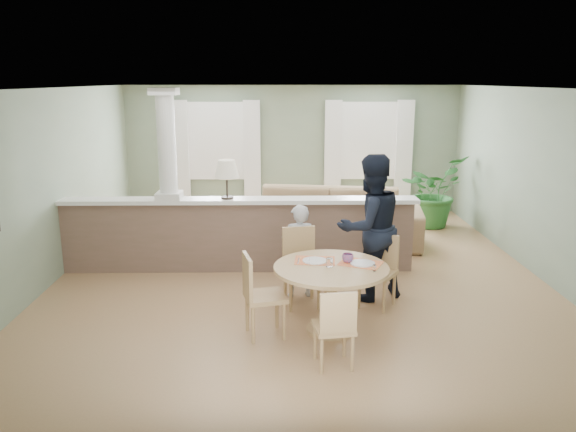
{
  "coord_description": "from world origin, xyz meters",
  "views": [
    {
      "loc": [
        -0.29,
        -7.88,
        2.82
      ],
      "look_at": [
        -0.18,
        -1.0,
        1.13
      ],
      "focal_mm": 35.0,
      "sensor_mm": 36.0,
      "label": 1
    }
  ],
  "objects_px": {
    "sofa": "(328,217)",
    "chair_far_man": "(380,267)",
    "man_person": "(370,227)",
    "chair_far_boy": "(301,263)",
    "chair_near": "(335,325)",
    "chair_side": "(258,292)",
    "dining_table": "(331,280)",
    "child_person": "(299,251)",
    "houseplant": "(432,192)"
  },
  "relations": [
    {
      "from": "chair_near",
      "to": "child_person",
      "type": "height_order",
      "value": "child_person"
    },
    {
      "from": "chair_far_man",
      "to": "man_person",
      "type": "xyz_separation_m",
      "value": [
        -0.1,
        0.26,
        0.45
      ]
    },
    {
      "from": "dining_table",
      "to": "chair_far_boy",
      "type": "distance_m",
      "value": 0.9
    },
    {
      "from": "chair_far_man",
      "to": "chair_side",
      "type": "distance_m",
      "value": 1.75
    },
    {
      "from": "sofa",
      "to": "chair_side",
      "type": "xyz_separation_m",
      "value": [
        -1.09,
        -3.69,
        0.06
      ]
    },
    {
      "from": "chair_near",
      "to": "chair_side",
      "type": "bearing_deg",
      "value": -51.59
    },
    {
      "from": "sofa",
      "to": "chair_side",
      "type": "height_order",
      "value": "chair_side"
    },
    {
      "from": "chair_far_man",
      "to": "chair_near",
      "type": "height_order",
      "value": "chair_far_man"
    },
    {
      "from": "dining_table",
      "to": "man_person",
      "type": "xyz_separation_m",
      "value": [
        0.59,
        1.03,
        0.33
      ]
    },
    {
      "from": "houseplant",
      "to": "dining_table",
      "type": "bearing_deg",
      "value": -117.03
    },
    {
      "from": "houseplant",
      "to": "dining_table",
      "type": "distance_m",
      "value": 5.29
    },
    {
      "from": "sofa",
      "to": "chair_near",
      "type": "bearing_deg",
      "value": -85.65
    },
    {
      "from": "houseplant",
      "to": "chair_side",
      "type": "bearing_deg",
      "value": -123.71
    },
    {
      "from": "child_person",
      "to": "chair_near",
      "type": "bearing_deg",
      "value": 88.74
    },
    {
      "from": "houseplant",
      "to": "chair_far_boy",
      "type": "height_order",
      "value": "houseplant"
    },
    {
      "from": "dining_table",
      "to": "man_person",
      "type": "height_order",
      "value": "man_person"
    },
    {
      "from": "man_person",
      "to": "chair_side",
      "type": "bearing_deg",
      "value": 14.95
    },
    {
      "from": "child_person",
      "to": "chair_far_man",
      "type": "bearing_deg",
      "value": 153.71
    },
    {
      "from": "chair_side",
      "to": "chair_near",
      "type": "bearing_deg",
      "value": -147.19
    },
    {
      "from": "houseplant",
      "to": "dining_table",
      "type": "xyz_separation_m",
      "value": [
        -2.4,
        -4.71,
        -0.07
      ]
    },
    {
      "from": "chair_side",
      "to": "man_person",
      "type": "bearing_deg",
      "value": -64.43
    },
    {
      "from": "houseplant",
      "to": "sofa",
      "type": "bearing_deg",
      "value": -151.9
    },
    {
      "from": "chair_side",
      "to": "child_person",
      "type": "xyz_separation_m",
      "value": [
        0.49,
        1.19,
        0.1
      ]
    },
    {
      "from": "houseplant",
      "to": "man_person",
      "type": "bearing_deg",
      "value": -116.27
    },
    {
      "from": "dining_table",
      "to": "sofa",
      "type": "bearing_deg",
      "value": 85.7
    },
    {
      "from": "sofa",
      "to": "houseplant",
      "type": "distance_m",
      "value": 2.43
    },
    {
      "from": "houseplant",
      "to": "child_person",
      "type": "distance_m",
      "value": 4.55
    },
    {
      "from": "chair_side",
      "to": "houseplant",
      "type": "bearing_deg",
      "value": -47.44
    },
    {
      "from": "sofa",
      "to": "chair_far_boy",
      "type": "bearing_deg",
      "value": -93.79
    },
    {
      "from": "dining_table",
      "to": "chair_far_man",
      "type": "bearing_deg",
      "value": 48.3
    },
    {
      "from": "houseplant",
      "to": "child_person",
      "type": "xyz_separation_m",
      "value": [
        -2.73,
        -3.64,
        -0.06
      ]
    },
    {
      "from": "chair_far_man",
      "to": "child_person",
      "type": "relative_size",
      "value": 0.73
    },
    {
      "from": "sofa",
      "to": "chair_side",
      "type": "distance_m",
      "value": 3.85
    },
    {
      "from": "man_person",
      "to": "chair_far_boy",
      "type": "bearing_deg",
      "value": -12.59
    },
    {
      "from": "chair_side",
      "to": "child_person",
      "type": "distance_m",
      "value": 1.29
    },
    {
      "from": "sofa",
      "to": "child_person",
      "type": "relative_size",
      "value": 2.57
    },
    {
      "from": "child_person",
      "to": "man_person",
      "type": "bearing_deg",
      "value": 167.49
    },
    {
      "from": "chair_near",
      "to": "chair_side",
      "type": "xyz_separation_m",
      "value": [
        -0.78,
        0.74,
        0.06
      ]
    },
    {
      "from": "sofa",
      "to": "dining_table",
      "type": "distance_m",
      "value": 3.58
    },
    {
      "from": "chair_far_man",
      "to": "houseplant",
      "type": "bearing_deg",
      "value": 99.27
    },
    {
      "from": "dining_table",
      "to": "chair_far_boy",
      "type": "relative_size",
      "value": 1.31
    },
    {
      "from": "sofa",
      "to": "chair_far_man",
      "type": "relative_size",
      "value": 3.52
    },
    {
      "from": "dining_table",
      "to": "chair_far_man",
      "type": "xyz_separation_m",
      "value": [
        0.69,
        0.77,
        -0.12
      ]
    },
    {
      "from": "chair_far_man",
      "to": "chair_near",
      "type": "distance_m",
      "value": 1.79
    },
    {
      "from": "chair_far_man",
      "to": "chair_side",
      "type": "xyz_separation_m",
      "value": [
        -1.51,
        -0.89,
        0.02
      ]
    },
    {
      "from": "sofa",
      "to": "chair_far_man",
      "type": "height_order",
      "value": "sofa"
    },
    {
      "from": "chair_near",
      "to": "chair_side",
      "type": "distance_m",
      "value": 1.08
    },
    {
      "from": "houseplant",
      "to": "chair_side",
      "type": "relative_size",
      "value": 1.44
    },
    {
      "from": "houseplant",
      "to": "chair_side",
      "type": "xyz_separation_m",
      "value": [
        -3.22,
        -4.83,
        -0.16
      ]
    },
    {
      "from": "child_person",
      "to": "man_person",
      "type": "distance_m",
      "value": 0.97
    }
  ]
}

